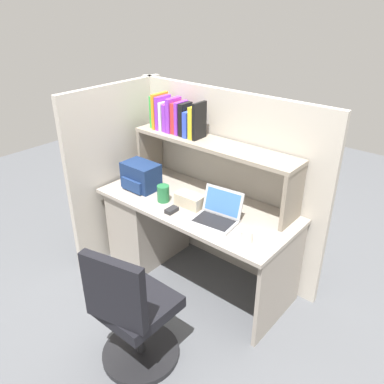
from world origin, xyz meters
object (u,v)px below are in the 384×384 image
Objects in this scene: computer_mouse at (172,210)px; paper_cup at (247,237)px; snack_canister at (163,193)px; tissue_box at (190,200)px; backpack at (141,176)px; laptop at (218,214)px; office_chair at (133,317)px.

computer_mouse is 0.65m from paper_cup.
computer_mouse is 0.19m from snack_canister.
snack_canister is at bearing -162.55° from tissue_box.
backpack is 3.41× the size of paper_cup.
snack_canister is (-0.82, 0.06, 0.02)m from paper_cup.
paper_cup is at bearing -4.22° from snack_canister.
computer_mouse is at bearing -177.76° from paper_cup.
laptop is 1.12× the size of backpack.
laptop is 3.83× the size of paper_cup.
laptop is 0.91m from office_chair.
paper_cup is 0.40× the size of tissue_box.
tissue_box is 0.98m from office_chair.
laptop reaches higher than office_chair.
snack_canister is at bearing 175.78° from paper_cup.
laptop is at bearing 4.46° from snack_canister.
office_chair is at bearing -47.09° from backpack.
tissue_box reaches higher than computer_mouse.
backpack is 2.24× the size of snack_canister.
computer_mouse is at bearing -107.14° from tissue_box.
computer_mouse is 0.78× the size of snack_canister.
laptop is 2.51× the size of snack_canister.
office_chair is at bearing -67.84° from computer_mouse.
office_chair reaches higher than paper_cup.
laptop is at bearing 162.43° from paper_cup.
snack_canister is (0.31, -0.05, -0.04)m from backpack.
backpack is 0.31m from snack_canister.
backpack is at bearing -60.44° from office_chair.
computer_mouse is at bearing -15.68° from backpack.
computer_mouse is 0.17m from tissue_box.
laptop is 0.50m from snack_canister.
tissue_box is (0.52, 0.03, -0.06)m from backpack.
snack_canister is at bearing -8.78° from backpack.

